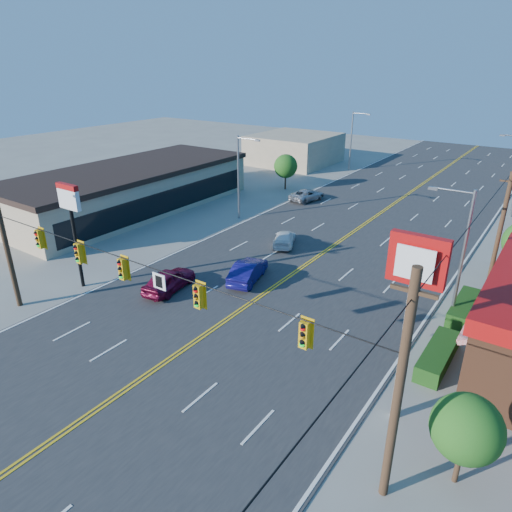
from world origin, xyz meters
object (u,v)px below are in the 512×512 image
Objects in this scene: pizza_hut_sign at (72,215)px; car_silver at (307,195)px; car_white at (284,239)px; kfc_pylon at (412,295)px; car_blue at (248,272)px; car_magenta at (169,281)px; signal_span at (140,285)px.

pizza_hut_sign is 1.54× the size of car_silver.
car_silver is at bearing -93.70° from car_white.
kfc_pylon is at bearing 110.62° from car_white.
car_blue reaches higher than car_silver.
signal_span is at bearing 120.36° from car_magenta.
kfc_pylon is at bearing 137.82° from car_silver.
car_white is at bearing 62.42° from pizza_hut_sign.
car_silver is (-8.26, 31.12, -4.27)m from signal_span.
pizza_hut_sign is at bearing 96.75° from car_silver.
pizza_hut_sign is (-22.00, 0.00, -0.86)m from kfc_pylon.
kfc_pylon is at bearing 162.06° from car_magenta.
car_magenta is 0.97× the size of car_silver.
car_blue is (-13.07, 7.14, -5.31)m from kfc_pylon.
signal_span is at bearing -160.22° from kfc_pylon.
car_silver is (-4.89, 12.76, 0.04)m from car_white.
car_blue is 1.13× the size of car_white.
car_silver is at bearing 84.49° from pizza_hut_sign.
pizza_hut_sign is at bearing 37.76° from car_white.
car_magenta is at bearing 169.91° from kfc_pylon.
kfc_pylon is at bearing 135.80° from car_blue.
car_blue is at bearing -137.93° from car_magenta.
pizza_hut_sign is 1.58× the size of car_magenta.
car_magenta is 24.32m from car_silver.
pizza_hut_sign is 27.62m from car_silver.
car_white is 0.89× the size of car_silver.
car_silver is at bearing 104.87° from signal_span.
pizza_hut_sign is at bearing 23.08° from car_blue.
car_silver reaches higher than car_white.
signal_span reaches higher than pizza_hut_sign.
car_blue is (-1.95, 11.14, -4.15)m from signal_span.
car_silver is at bearing -88.03° from car_blue.
kfc_pylon is (11.12, 4.00, 1.16)m from signal_span.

